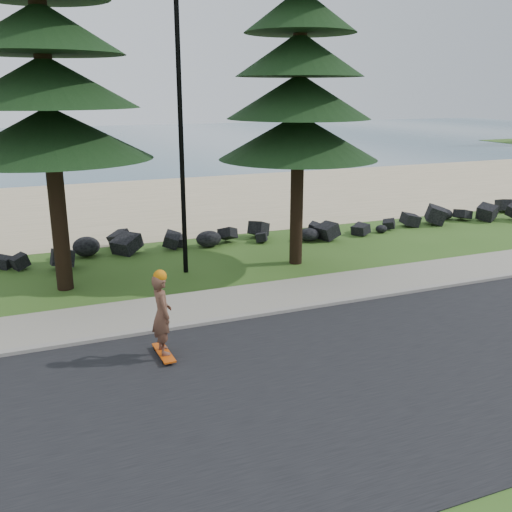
% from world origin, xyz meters
% --- Properties ---
extents(ground, '(160.00, 160.00, 0.00)m').
position_xyz_m(ground, '(0.00, 0.00, 0.00)').
color(ground, '#33571B').
rests_on(ground, ground).
extents(road, '(160.00, 7.00, 0.02)m').
position_xyz_m(road, '(0.00, -4.50, 0.01)').
color(road, black).
rests_on(road, ground).
extents(kerb, '(160.00, 0.20, 0.10)m').
position_xyz_m(kerb, '(0.00, -0.90, 0.05)').
color(kerb, gray).
rests_on(kerb, ground).
extents(sidewalk, '(160.00, 2.00, 0.08)m').
position_xyz_m(sidewalk, '(0.00, 0.20, 0.04)').
color(sidewalk, gray).
rests_on(sidewalk, ground).
extents(beach_sand, '(160.00, 15.00, 0.01)m').
position_xyz_m(beach_sand, '(0.00, 14.50, 0.01)').
color(beach_sand, tan).
rests_on(beach_sand, ground).
extents(ocean, '(160.00, 58.00, 0.01)m').
position_xyz_m(ocean, '(0.00, 51.00, 0.00)').
color(ocean, '#3D6274').
rests_on(ocean, ground).
extents(seawall_boulders, '(60.00, 2.40, 1.10)m').
position_xyz_m(seawall_boulders, '(0.00, 5.60, 0.00)').
color(seawall_boulders, black).
rests_on(seawall_boulders, ground).
extents(lamp_post, '(0.25, 0.14, 8.14)m').
position_xyz_m(lamp_post, '(0.00, 3.20, 4.13)').
color(lamp_post, black).
rests_on(lamp_post, ground).
extents(skateboarder, '(0.42, 1.01, 1.87)m').
position_xyz_m(skateboarder, '(-1.95, -2.20, 0.94)').
color(skateboarder, '#C6470B').
rests_on(skateboarder, ground).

